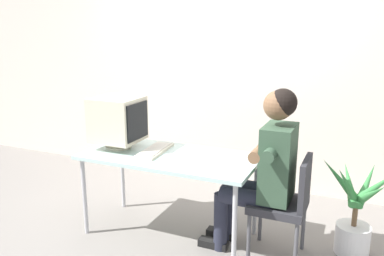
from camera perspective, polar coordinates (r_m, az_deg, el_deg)
The scene contains 8 objects.
ground_plane at distance 3.55m, azimuth -3.14°, elevation -14.90°, with size 12.00×12.00×0.00m, color gray.
wall_back at distance 4.32m, azimuth 8.86°, elevation 10.99°, with size 8.00×0.10×3.00m, color beige.
desk at distance 3.29m, azimuth -3.29°, elevation -4.75°, with size 1.45×0.70×0.71m.
crt_monitor at distance 3.46m, azimuth -10.64°, elevation 1.18°, with size 0.40×0.37×0.45m.
keyboard at distance 3.35m, azimuth -5.36°, elevation -3.20°, with size 0.20×0.47×0.03m.
office_chair at distance 3.09m, azimuth 13.48°, elevation -10.12°, with size 0.41×0.41×0.82m.
person_seated at distance 3.03m, azimuth 10.44°, elevation -5.36°, with size 0.70×0.56×1.32m.
potted_plant at distance 3.37m, azimuth 22.52°, elevation -11.19°, with size 0.61×0.67×0.79m.
Camera 1 is at (1.43, -2.76, 1.72)m, focal length 36.93 mm.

